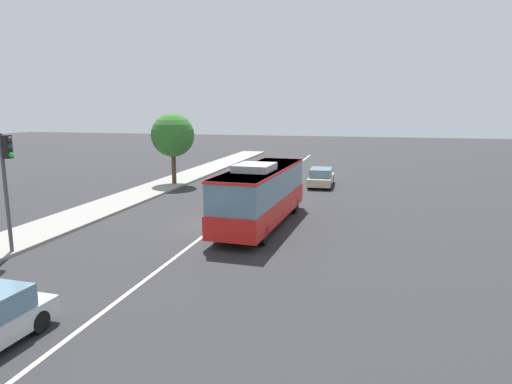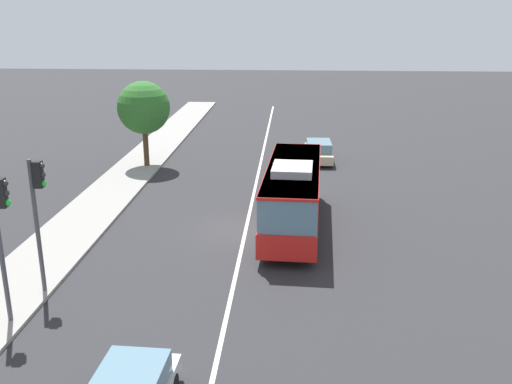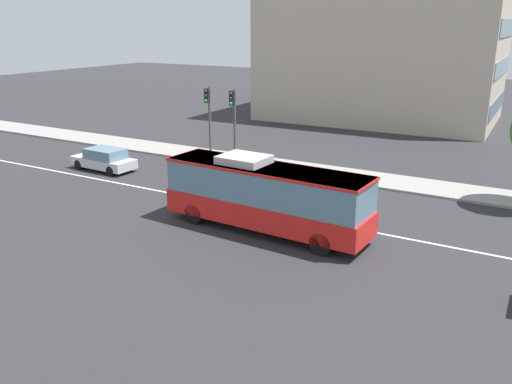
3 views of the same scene
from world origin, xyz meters
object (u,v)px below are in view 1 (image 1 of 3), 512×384
Objects in this scene: sedan_beige at (321,177)px; street_tree_kerbside_left at (173,135)px; transit_bus at (261,192)px; traffic_light_mid_block at (7,173)px.

street_tree_kerbside_left reaches higher than sedan_beige.
sedan_beige is at bearing -4.84° from transit_bus.
transit_bus is 1.94× the size of traffic_light_mid_block.
sedan_beige is (13.22, -1.80, -1.09)m from transit_bus.
transit_bus reaches higher than sedan_beige.
traffic_light_mid_block is at bearing -177.45° from street_tree_kerbside_left.
traffic_light_mid_block is (-20.68, 10.93, 2.84)m from sedan_beige.
sedan_beige is at bearing 61.29° from traffic_light_mid_block.
sedan_beige is at bearing -78.55° from street_tree_kerbside_left.
traffic_light_mid_block is 0.89× the size of street_tree_kerbside_left.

